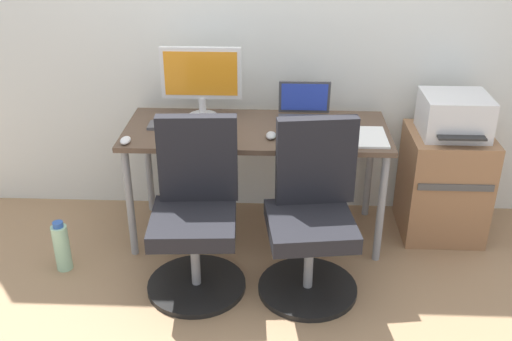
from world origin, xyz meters
TOP-DOWN VIEW (x-y plane):
  - ground_plane at (0.00, 0.00)m, footprint 5.28×5.28m
  - back_wall at (0.00, 0.39)m, footprint 4.40×0.04m
  - desk at (0.00, 0.00)m, footprint 1.54×0.62m
  - office_chair_left at (-0.30, -0.51)m, footprint 0.54×0.54m
  - office_chair_right at (0.31, -0.51)m, footprint 0.54×0.54m
  - side_cabinet at (1.15, 0.09)m, footprint 0.48×0.48m
  - printer at (1.15, 0.08)m, footprint 0.38×0.40m
  - water_bottle_on_floor at (-1.09, -0.43)m, footprint 0.09×0.09m
  - desktop_monitor at (-0.33, 0.17)m, footprint 0.48×0.18m
  - open_laptop at (0.28, 0.14)m, footprint 0.31×0.26m
  - keyboard_by_monitor at (-0.29, -0.20)m, footprint 0.34×0.12m
  - keyboard_by_laptop at (-0.46, -0.00)m, footprint 0.34×0.12m
  - mouse_by_monitor at (-0.71, -0.24)m, footprint 0.06×0.10m
  - mouse_by_laptop at (0.09, -0.14)m, footprint 0.06×0.10m
  - coffee_mug at (0.24, -0.21)m, footprint 0.08×0.08m
  - pen_cup at (0.35, -0.14)m, footprint 0.07×0.07m
  - paper_pile at (0.63, -0.12)m, footprint 0.21×0.30m

SIDE VIEW (x-z plane):
  - ground_plane at x=0.00m, z-range 0.00..0.00m
  - water_bottle_on_floor at x=-1.09m, z-range -0.01..0.30m
  - side_cabinet at x=1.15m, z-range 0.00..0.66m
  - office_chair_left at x=-0.30m, z-range -0.05..0.89m
  - office_chair_right at x=0.31m, z-range -0.05..0.89m
  - desk at x=0.00m, z-range 0.29..1.00m
  - paper_pile at x=0.63m, z-range 0.71..0.73m
  - keyboard_by_monitor at x=-0.29m, z-range 0.71..0.73m
  - keyboard_by_laptop at x=-0.46m, z-range 0.71..0.73m
  - mouse_by_monitor at x=-0.71m, z-range 0.71..0.75m
  - mouse_by_laptop at x=0.09m, z-range 0.71..0.75m
  - coffee_mug at x=0.24m, z-range 0.71..0.81m
  - pen_cup at x=0.35m, z-range 0.71..0.82m
  - open_laptop at x=0.28m, z-range 0.66..0.88m
  - printer at x=1.15m, z-range 0.66..0.90m
  - desktop_monitor at x=-0.33m, z-range 0.75..1.18m
  - back_wall at x=0.00m, z-range 0.00..2.60m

